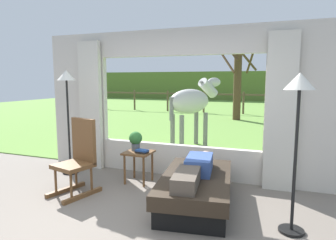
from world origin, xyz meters
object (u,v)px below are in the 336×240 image
object	(u,v)px
reclining_person	(195,169)
potted_plant	(136,140)
horse	(192,102)
side_table	(139,157)
recliner_sofa	(196,189)
floor_lamp_right	(298,105)
pasture_tree	(237,83)
book_stack	(142,151)
rocking_chair	(79,157)
floor_lamp_left	(67,91)

from	to	relation	value
reclining_person	potted_plant	size ratio (longest dim) A/B	4.49
horse	side_table	bearing A→B (deg)	-64.46
recliner_sofa	floor_lamp_right	distance (m)	1.73
recliner_sofa	pasture_tree	size ratio (longest dim) A/B	0.53
book_stack	pasture_tree	xyz separation A→B (m)	(0.36, 8.44, 1.01)
book_stack	potted_plant	bearing A→B (deg)	145.04
reclining_person	horse	bearing A→B (deg)	98.48
side_table	book_stack	size ratio (longest dim) A/B	2.41
floor_lamp_right	pasture_tree	size ratio (longest dim) A/B	0.51
side_table	rocking_chair	bearing A→B (deg)	-131.28
side_table	floor_lamp_right	size ratio (longest dim) A/B	0.29
floor_lamp_left	reclining_person	bearing A→B (deg)	-13.52
recliner_sofa	pasture_tree	distance (m)	9.06
potted_plant	floor_lamp_left	distance (m)	1.54
floor_lamp_right	book_stack	bearing A→B (deg)	160.04
side_table	horse	xyz separation A→B (m)	(0.10, 2.78, 0.73)
side_table	recliner_sofa	bearing A→B (deg)	-25.87
potted_plant	pasture_tree	size ratio (longest dim) A/B	0.09
reclining_person	side_table	distance (m)	1.28
potted_plant	floor_lamp_right	world-z (taller)	floor_lamp_right
recliner_sofa	horse	xyz separation A→B (m)	(-1.03, 3.33, 0.94)
side_table	horse	bearing A→B (deg)	87.85
reclining_person	side_table	size ratio (longest dim) A/B	2.76
reclining_person	side_table	bearing A→B (deg)	143.73
reclining_person	floor_lamp_right	world-z (taller)	floor_lamp_right
recliner_sofa	floor_lamp_right	xyz separation A→B (m)	(1.19, -0.32, 1.21)
recliner_sofa	side_table	distance (m)	1.27
rocking_chair	horse	size ratio (longest dim) A/B	0.64
potted_plant	book_stack	bearing A→B (deg)	-34.96
rocking_chair	potted_plant	distance (m)	0.97
book_stack	pasture_tree	distance (m)	8.51
potted_plant	reclining_person	bearing A→B (deg)	-28.52
side_table	reclining_person	bearing A→B (deg)	-27.87
floor_lamp_left	pasture_tree	bearing A→B (deg)	77.55
reclining_person	pasture_tree	distance (m)	9.07
book_stack	floor_lamp_right	size ratio (longest dim) A/B	0.12
floor_lamp_left	floor_lamp_right	size ratio (longest dim) A/B	1.05
pasture_tree	reclining_person	bearing A→B (deg)	-85.69
recliner_sofa	rocking_chair	xyz separation A→B (m)	(-1.77, -0.18, 0.33)
potted_plant	book_stack	xyz separation A→B (m)	(0.17, -0.12, -0.16)
book_stack	floor_lamp_left	size ratio (longest dim) A/B	0.12
rocking_chair	floor_lamp_right	world-z (taller)	floor_lamp_right
reclining_person	book_stack	bearing A→B (deg)	144.24
potted_plant	floor_lamp_right	distance (m)	2.68
floor_lamp_right	horse	bearing A→B (deg)	121.25
rocking_chair	horse	xyz separation A→B (m)	(0.74, 3.51, 0.61)
rocking_chair	horse	world-z (taller)	horse
side_table	floor_lamp_left	distance (m)	1.76
potted_plant	floor_lamp_left	world-z (taller)	floor_lamp_left
potted_plant	book_stack	world-z (taller)	potted_plant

